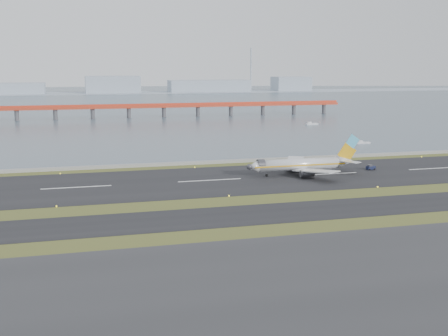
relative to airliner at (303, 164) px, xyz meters
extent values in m
plane|color=#334418|center=(-31.53, -31.35, -3.46)|extent=(1000.00, 1000.00, 0.00)
cube|color=#2B2B2D|center=(-31.53, -86.35, -3.41)|extent=(1000.00, 50.00, 0.10)
cube|color=black|center=(-31.53, -43.35, -3.41)|extent=(1000.00, 18.00, 0.10)
cube|color=black|center=(-31.53, -1.35, -3.41)|extent=(1000.00, 45.00, 0.10)
cube|color=gray|center=(-31.53, 28.65, -2.96)|extent=(1000.00, 2.50, 1.00)
cube|color=#42525F|center=(-31.53, 428.65, -3.46)|extent=(1400.00, 800.00, 1.30)
cube|color=#BC3820|center=(-11.53, 218.65, 4.04)|extent=(260.00, 5.00, 1.60)
cube|color=#BC3820|center=(-11.53, 218.65, 5.54)|extent=(260.00, 0.40, 1.40)
cylinder|color=#4C4C51|center=(-107.53, 218.65, -0.46)|extent=(2.80, 2.80, 7.00)
cylinder|color=#4C4C51|center=(-11.53, 218.65, -0.46)|extent=(2.80, 2.80, 7.00)
cylinder|color=#4C4C51|center=(84.47, 218.65, -0.46)|extent=(2.80, 2.80, 7.00)
cube|color=#9AA8B6|center=(-31.53, 588.65, -3.46)|extent=(1400.00, 80.00, 1.00)
cube|color=#9AA8B6|center=(-151.53, 588.65, 3.54)|extent=(90.00, 35.00, 14.00)
cube|color=#9AA8B6|center=(-21.53, 588.65, 7.54)|extent=(70.00, 35.00, 22.00)
cube|color=#9AA8B6|center=(108.47, 588.65, 4.54)|extent=(110.00, 35.00, 16.00)
cube|color=#9AA8B6|center=(228.47, 588.65, 6.54)|extent=(50.00, 35.00, 20.00)
cylinder|color=#9AA8B6|center=(168.47, 588.65, 26.54)|extent=(1.80, 1.80, 60.00)
cylinder|color=silver|center=(-1.50, 0.00, 0.04)|extent=(28.00, 3.80, 3.80)
cone|color=silver|center=(-17.10, 0.00, 0.04)|extent=(3.20, 3.80, 3.80)
cone|color=silver|center=(14.70, 0.00, 0.34)|extent=(5.00, 3.80, 3.80)
cube|color=gold|center=(-1.50, -1.92, 0.04)|extent=(31.00, 0.06, 0.45)
cube|color=gold|center=(-1.50, 1.92, 0.04)|extent=(31.00, 0.06, 0.45)
cube|color=silver|center=(0.70, -8.50, -0.66)|extent=(11.31, 15.89, 1.66)
cube|color=silver|center=(0.70, 8.50, -0.66)|extent=(11.31, 15.89, 1.66)
cylinder|color=#3B3B41|center=(-1.00, -6.00, -1.86)|extent=(4.20, 2.10, 2.10)
cylinder|color=#3B3B41|center=(-1.00, 6.00, -1.86)|extent=(4.20, 2.10, 2.10)
cube|color=gold|center=(15.50, 0.00, 3.24)|extent=(6.80, 0.35, 6.85)
cube|color=#4FB6E0|center=(17.40, 0.00, 6.94)|extent=(4.85, 0.37, 4.90)
cube|color=silver|center=(15.00, -3.80, 0.84)|extent=(5.64, 6.80, 0.22)
cube|color=silver|center=(15.00, 3.80, 0.84)|extent=(5.64, 6.80, 0.22)
cylinder|color=black|center=(-12.50, 0.00, -3.01)|extent=(0.80, 0.28, 0.80)
cylinder|color=black|center=(0.00, -2.80, -2.91)|extent=(1.00, 0.38, 1.00)
cylinder|color=black|center=(0.00, 2.80, -2.91)|extent=(1.00, 0.38, 1.00)
cube|color=#131936|center=(25.66, 1.93, -2.63)|extent=(3.14, 2.06, 1.10)
cube|color=#3B3B41|center=(25.30, 1.87, -1.90)|extent=(1.47, 1.55, 0.64)
cylinder|color=black|center=(24.77, 1.06, -3.14)|extent=(0.67, 0.37, 0.64)
cylinder|color=black|center=(24.55, 2.50, -3.14)|extent=(0.67, 0.37, 0.64)
cylinder|color=black|center=(26.76, 1.35, -3.14)|extent=(0.67, 0.37, 0.64)
cylinder|color=black|center=(26.55, 2.80, -3.14)|extent=(0.67, 0.37, 0.64)
cube|color=silver|center=(55.70, 62.11, -3.10)|extent=(6.42, 2.45, 0.81)
cube|color=silver|center=(54.35, 62.22, -2.38)|extent=(1.90, 1.57, 0.81)
cube|color=silver|center=(67.14, 146.19, -3.02)|extent=(7.81, 3.10, 0.98)
cube|color=silver|center=(65.52, 146.03, -2.15)|extent=(2.33, 1.94, 0.98)
camera|label=1|loc=(-70.91, -166.86, 31.48)|focal=45.00mm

